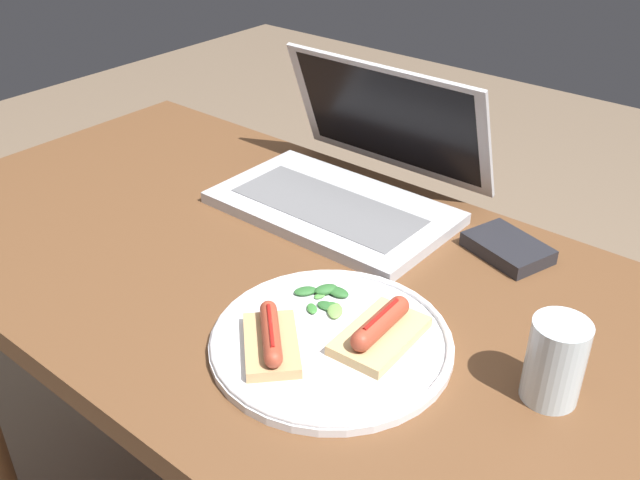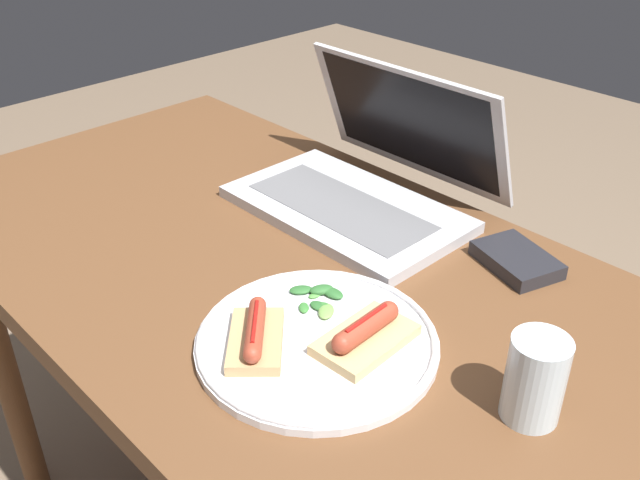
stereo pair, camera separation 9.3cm
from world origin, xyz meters
TOP-DOWN VIEW (x-y plane):
  - desk at (0.00, 0.00)m, footprint 1.46×0.65m
  - laptop at (-0.14, 0.20)m, footprint 0.37×0.29m
  - plate at (0.06, -0.09)m, footprint 0.29×0.29m
  - sausage_toast_left at (0.02, -0.15)m, footprint 0.12×0.12m
  - sausage_toast_middle at (0.11, -0.06)m, footprint 0.08×0.12m
  - salad_pile at (0.01, -0.03)m, footprint 0.09×0.07m
  - drinking_glass at (0.30, -0.01)m, footprint 0.06×0.06m
  - external_drive at (0.13, 0.23)m, footprint 0.13×0.11m

SIDE VIEW (x-z plane):
  - desk at x=0.00m, z-range 0.29..1.02m
  - plate at x=0.06m, z-range 0.73..0.75m
  - external_drive at x=0.13m, z-range 0.73..0.75m
  - salad_pile at x=0.01m, z-range 0.74..0.75m
  - sausage_toast_left at x=0.02m, z-range 0.74..0.78m
  - sausage_toast_middle at x=0.11m, z-range 0.74..0.78m
  - laptop at x=-0.14m, z-range 0.67..0.88m
  - drinking_glass at x=0.30m, z-range 0.73..0.83m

